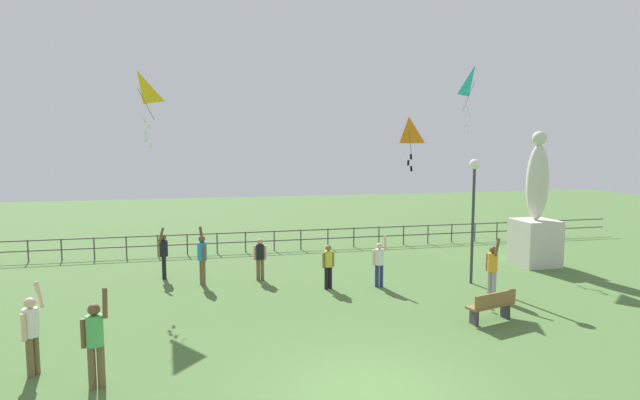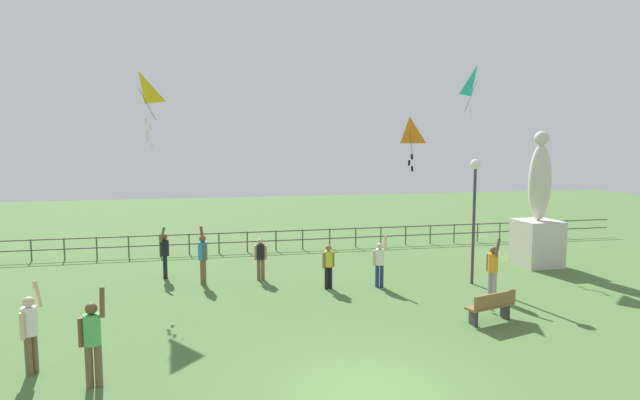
{
  "view_description": "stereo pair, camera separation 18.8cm",
  "coord_description": "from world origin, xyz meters",
  "px_view_note": "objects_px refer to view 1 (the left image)",
  "views": [
    {
      "loc": [
        -3.12,
        -8.89,
        4.77
      ],
      "look_at": [
        0.56,
        6.89,
        3.08
      ],
      "focal_mm": 28.31,
      "sensor_mm": 36.0,
      "label": 1
    },
    {
      "loc": [
        -2.94,
        -8.94,
        4.77
      ],
      "look_at": [
        0.56,
        6.89,
        3.08
      ],
      "focal_mm": 28.31,
      "sensor_mm": 36.0,
      "label": 2
    }
  ],
  "objects_px": {
    "person_5": "(492,267)",
    "kite_0": "(475,83)",
    "person_0": "(379,261)",
    "person_3": "(260,256)",
    "statue_monument": "(536,221)",
    "person_2": "(202,256)",
    "person_4": "(164,253)",
    "person_7": "(328,264)",
    "kite_3": "(409,133)",
    "person_6": "(31,330)",
    "kite_2": "(138,91)",
    "park_bench": "(492,305)",
    "person_1": "(95,339)",
    "lamppost": "(474,193)"
  },
  "relations": [
    {
      "from": "kite_0",
      "to": "person_3",
      "type": "bearing_deg",
      "value": -165.47
    },
    {
      "from": "statue_monument",
      "to": "person_7",
      "type": "xyz_separation_m",
      "value": [
        -9.04,
        -1.5,
        -0.93
      ]
    },
    {
      "from": "person_0",
      "to": "person_6",
      "type": "xyz_separation_m",
      "value": [
        -9.38,
        -4.76,
        0.09
      ]
    },
    {
      "from": "kite_2",
      "to": "kite_0",
      "type": "bearing_deg",
      "value": 6.95
    },
    {
      "from": "person_0",
      "to": "kite_2",
      "type": "bearing_deg",
      "value": 161.53
    },
    {
      "from": "person_5",
      "to": "kite_0",
      "type": "xyz_separation_m",
      "value": [
        2.81,
        6.32,
        6.61
      ]
    },
    {
      "from": "person_6",
      "to": "park_bench",
      "type": "bearing_deg",
      "value": 3.82
    },
    {
      "from": "person_0",
      "to": "kite_2",
      "type": "height_order",
      "value": "kite_2"
    },
    {
      "from": "lamppost",
      "to": "person_2",
      "type": "bearing_deg",
      "value": 168.15
    },
    {
      "from": "kite_0",
      "to": "person_0",
      "type": "bearing_deg",
      "value": -143.66
    },
    {
      "from": "person_1",
      "to": "kite_3",
      "type": "bearing_deg",
      "value": 35.69
    },
    {
      "from": "person_5",
      "to": "person_6",
      "type": "distance_m",
      "value": 12.76
    },
    {
      "from": "person_1",
      "to": "person_2",
      "type": "xyz_separation_m",
      "value": [
        2.07,
        7.31,
        0.01
      ]
    },
    {
      "from": "person_0",
      "to": "person_5",
      "type": "xyz_separation_m",
      "value": [
        3.08,
        -1.99,
        0.08
      ]
    },
    {
      "from": "person_2",
      "to": "kite_2",
      "type": "distance_m",
      "value": 6.14
    },
    {
      "from": "person_6",
      "to": "person_4",
      "type": "bearing_deg",
      "value": 74.45
    },
    {
      "from": "person_6",
      "to": "kite_0",
      "type": "height_order",
      "value": "kite_0"
    },
    {
      "from": "kite_2",
      "to": "kite_3",
      "type": "bearing_deg",
      "value": -9.24
    },
    {
      "from": "person_2",
      "to": "person_5",
      "type": "height_order",
      "value": "person_2"
    },
    {
      "from": "lamppost",
      "to": "kite_0",
      "type": "xyz_separation_m",
      "value": [
        2.56,
        4.62,
        4.4
      ]
    },
    {
      "from": "person_7",
      "to": "kite_0",
      "type": "height_order",
      "value": "kite_0"
    },
    {
      "from": "statue_monument",
      "to": "person_2",
      "type": "xyz_separation_m",
      "value": [
        -13.18,
        -0.01,
        -0.77
      ]
    },
    {
      "from": "lamppost",
      "to": "person_4",
      "type": "xyz_separation_m",
      "value": [
        -10.6,
        3.09,
        -2.22
      ]
    },
    {
      "from": "person_4",
      "to": "person_3",
      "type": "bearing_deg",
      "value": -16.46
    },
    {
      "from": "person_0",
      "to": "person_2",
      "type": "distance_m",
      "value": 6.13
    },
    {
      "from": "person_0",
      "to": "person_6",
      "type": "height_order",
      "value": "person_6"
    },
    {
      "from": "person_3",
      "to": "kite_3",
      "type": "xyz_separation_m",
      "value": [
        5.35,
        -0.68,
        4.43
      ]
    },
    {
      "from": "person_2",
      "to": "statue_monument",
      "type": "bearing_deg",
      "value": 0.05
    },
    {
      "from": "person_7",
      "to": "kite_3",
      "type": "relative_size",
      "value": 0.77
    },
    {
      "from": "park_bench",
      "to": "person_3",
      "type": "bearing_deg",
      "value": 134.5
    },
    {
      "from": "person_0",
      "to": "person_3",
      "type": "distance_m",
      "value": 4.28
    },
    {
      "from": "kite_2",
      "to": "person_2",
      "type": "bearing_deg",
      "value": -26.33
    },
    {
      "from": "person_3",
      "to": "person_5",
      "type": "xyz_separation_m",
      "value": [
        6.96,
        -3.79,
        0.11
      ]
    },
    {
      "from": "statue_monument",
      "to": "person_6",
      "type": "relative_size",
      "value": 2.75
    },
    {
      "from": "kite_0",
      "to": "kite_2",
      "type": "xyz_separation_m",
      "value": [
        -13.82,
        -1.68,
        -0.86
      ]
    },
    {
      "from": "park_bench",
      "to": "kite_3",
      "type": "distance_m",
      "value": 7.06
    },
    {
      "from": "lamppost",
      "to": "person_5",
      "type": "distance_m",
      "value": 2.79
    },
    {
      "from": "person_2",
      "to": "kite_3",
      "type": "bearing_deg",
      "value": -4.08
    },
    {
      "from": "person_6",
      "to": "kite_3",
      "type": "height_order",
      "value": "kite_3"
    },
    {
      "from": "person_4",
      "to": "kite_2",
      "type": "relative_size",
      "value": 0.75
    },
    {
      "from": "person_6",
      "to": "kite_3",
      "type": "xyz_separation_m",
      "value": [
        10.85,
        5.88,
        4.32
      ]
    },
    {
      "from": "person_1",
      "to": "kite_3",
      "type": "height_order",
      "value": "kite_3"
    },
    {
      "from": "statue_monument",
      "to": "kite_2",
      "type": "height_order",
      "value": "kite_2"
    },
    {
      "from": "person_0",
      "to": "person_3",
      "type": "height_order",
      "value": "person_0"
    },
    {
      "from": "statue_monument",
      "to": "person_5",
      "type": "bearing_deg",
      "value": -139.06
    },
    {
      "from": "person_0",
      "to": "person_7",
      "type": "distance_m",
      "value": 1.77
    },
    {
      "from": "person_3",
      "to": "person_2",
      "type": "bearing_deg",
      "value": -175.65
    },
    {
      "from": "person_4",
      "to": "park_bench",
      "type": "bearing_deg",
      "value": -36.81
    },
    {
      "from": "lamppost",
      "to": "person_1",
      "type": "distance_m",
      "value": 12.69
    },
    {
      "from": "person_6",
      "to": "person_0",
      "type": "bearing_deg",
      "value": 26.9
    }
  ]
}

